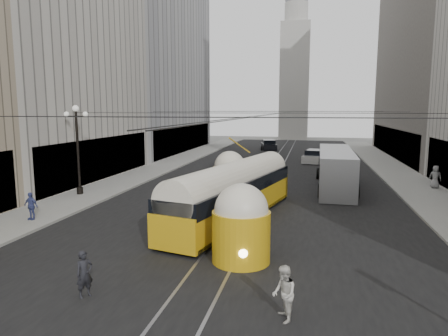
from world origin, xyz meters
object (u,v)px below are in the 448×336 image
at_px(city_bus, 336,167).
at_px(pedestrian_crossing_a, 85,274).
at_px(pedestrian_sidewalk_right, 435,177).
at_px(streetcar, 234,192).
at_px(pedestrian_sidewalk_left, 31,206).
at_px(pedestrian_crossing_b, 284,294).

distance_m(city_bus, pedestrian_crossing_a, 23.11).
xyz_separation_m(pedestrian_crossing_a, pedestrian_sidewalk_right, (16.82, 21.98, 0.24)).
bearing_deg(streetcar, pedestrian_sidewalk_left, -165.10).
xyz_separation_m(city_bus, pedestrian_crossing_b, (-2.66, -21.30, -0.82)).
bearing_deg(streetcar, pedestrian_sidewalk_right, 40.22).
relative_size(pedestrian_crossing_b, pedestrian_sidewalk_right, 0.95).
distance_m(streetcar, pedestrian_sidewalk_left, 11.32).
relative_size(city_bus, pedestrian_sidewalk_right, 6.75).
xyz_separation_m(streetcar, pedestrian_crossing_b, (3.52, -10.51, -0.78)).
xyz_separation_m(pedestrian_crossing_b, pedestrian_sidewalk_left, (-14.44, 7.61, 0.08)).
height_order(city_bus, pedestrian_sidewalk_left, city_bus).
height_order(city_bus, pedestrian_sidewalk_right, city_bus).
distance_m(city_bus, pedestrian_sidewalk_right, 7.63).
bearing_deg(pedestrian_sidewalk_left, city_bus, 46.69).
height_order(streetcar, pedestrian_crossing_a, streetcar).
height_order(pedestrian_crossing_b, pedestrian_sidewalk_left, pedestrian_sidewalk_left).
bearing_deg(pedestrian_sidewalk_left, pedestrian_sidewalk_right, 38.48).
bearing_deg(city_bus, pedestrian_sidewalk_right, 6.22).
relative_size(pedestrian_crossing_a, pedestrian_sidewalk_left, 1.03).
bearing_deg(pedestrian_crossing_b, pedestrian_sidewalk_right, 138.61).
xyz_separation_m(streetcar, pedestrian_sidewalk_left, (-10.92, -2.91, -0.70)).
xyz_separation_m(streetcar, pedestrian_sidewalk_right, (13.74, 11.62, -0.58)).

